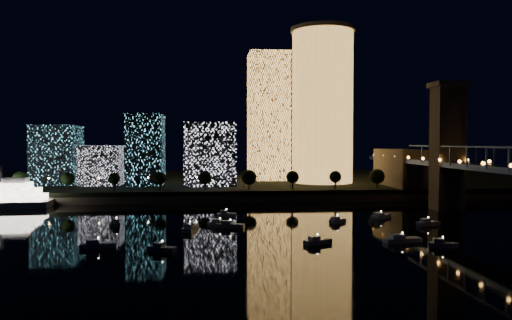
{
  "coord_description": "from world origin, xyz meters",
  "views": [
    {
      "loc": [
        -28.69,
        -137.28,
        26.82
      ],
      "look_at": [
        -10.06,
        55.0,
        19.64
      ],
      "focal_mm": 35.0,
      "sensor_mm": 36.0,
      "label": 1
    }
  ],
  "objects": [
    {
      "name": "seawall",
      "position": [
        0.0,
        82.0,
        1.5
      ],
      "size": [
        420.0,
        6.0,
        3.0
      ],
      "primitive_type": "cube",
      "color": "#6B5E4C",
      "rests_on": "ground"
    },
    {
      "name": "street_lamps",
      "position": [
        -34.0,
        94.0,
        9.02
      ],
      "size": [
        132.7,
        0.7,
        5.65
      ],
      "color": "black",
      "rests_on": "far_bank"
    },
    {
      "name": "motorboats",
      "position": [
        -7.47,
        8.34,
        0.81
      ],
      "size": [
        106.45,
        60.9,
        2.78
      ],
      "color": "silver",
      "rests_on": "ground"
    },
    {
      "name": "midrise_blocks",
      "position": [
        -65.44,
        118.94,
        20.28
      ],
      "size": [
        101.53,
        36.21,
        35.42
      ],
      "color": "white",
      "rests_on": "far_bank"
    },
    {
      "name": "tower_cylindrical",
      "position": [
        31.98,
        123.23,
        45.89
      ],
      "size": [
        34.0,
        34.0,
        81.53
      ],
      "color": "#F1A74D",
      "rests_on": "far_bank"
    },
    {
      "name": "tower_rectangular",
      "position": [
        5.89,
        145.94,
        41.03
      ],
      "size": [
        22.65,
        22.65,
        72.06
      ],
      "primitive_type": "cube",
      "color": "#F1A74D",
      "rests_on": "far_bank"
    },
    {
      "name": "esplanade_trees",
      "position": [
        -27.26,
        88.0,
        10.47
      ],
      "size": [
        166.86,
        6.95,
        8.97
      ],
      "color": "black",
      "rests_on": "far_bank"
    },
    {
      "name": "far_bank",
      "position": [
        0.0,
        160.0,
        2.5
      ],
      "size": [
        420.0,
        160.0,
        5.0
      ],
      "primitive_type": "cube",
      "color": "black",
      "rests_on": "ground"
    },
    {
      "name": "ground",
      "position": [
        0.0,
        0.0,
        0.0
      ],
      "size": [
        520.0,
        520.0,
        0.0
      ],
      "primitive_type": "plane",
      "color": "black",
      "rests_on": "ground"
    }
  ]
}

